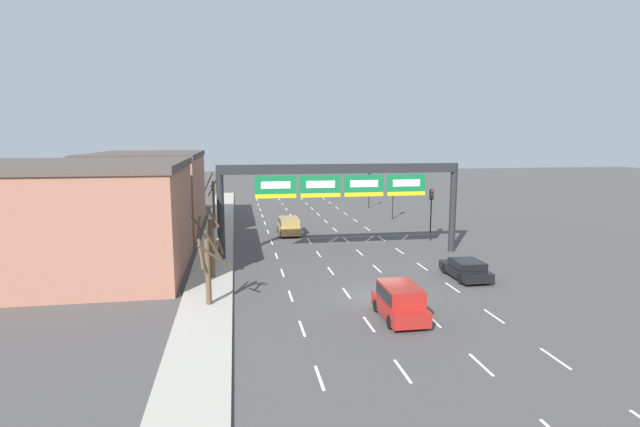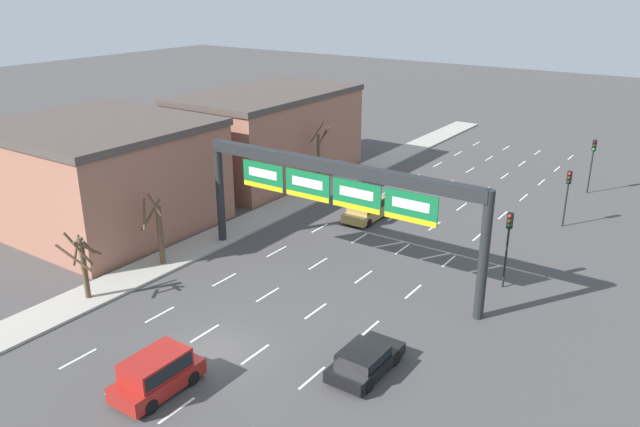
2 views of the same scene
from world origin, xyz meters
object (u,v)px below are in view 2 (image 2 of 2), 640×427
traffic_light_near_gantry (508,235)px  suv_red (157,372)px  traffic_light_far_end (568,187)px  tree_bare_third (158,229)px  car_black (365,359)px  tree_bare_second (83,262)px  traffic_light_mid_block (593,155)px  suv_gold (367,208)px  sign_gantry (334,186)px  tree_bare_closest (319,156)px

traffic_light_near_gantry → suv_red: bearing=-116.3°
traffic_light_far_end → tree_bare_third: tree_bare_third is taller
car_black → traffic_light_far_end: bearing=83.7°
suv_red → tree_bare_second: 10.11m
traffic_light_near_gantry → traffic_light_mid_block: (0.00, 20.70, -0.03)m
suv_red → tree_bare_third: size_ratio=0.85×
tree_bare_second → suv_gold: bearing=72.1°
traffic_light_near_gantry → tree_bare_third: tree_bare_third is taller
car_black → suv_gold: 19.28m
suv_gold → tree_bare_third: bearing=-115.1°
traffic_light_far_end → tree_bare_second: (-18.62, -26.40, -0.61)m
traffic_light_near_gantry → traffic_light_far_end: (0.31, 11.78, -0.30)m
sign_gantry → suv_red: bearing=-89.8°
suv_gold → tree_bare_second: bearing=-107.9°
traffic_light_mid_block → tree_bare_closest: 22.39m
traffic_light_near_gantry → tree_bare_closest: tree_bare_closest is taller
traffic_light_mid_block → traffic_light_far_end: size_ratio=1.10×
traffic_light_near_gantry → car_black: bearing=-101.1°
sign_gantry → suv_red: sign_gantry is taller
tree_bare_closest → tree_bare_third: 18.03m
traffic_light_near_gantry → traffic_light_far_end: bearing=88.5°
traffic_light_far_end → tree_bare_second: 32.31m
tree_bare_third → traffic_light_mid_block: bearing=58.1°
suv_red → tree_bare_second: tree_bare_second is taller
suv_gold → tree_bare_closest: size_ratio=0.77×
car_black → traffic_light_mid_block: (2.30, 32.41, 2.57)m
suv_gold → traffic_light_near_gantry: 13.20m
suv_gold → traffic_light_far_end: bearing=29.0°
traffic_light_near_gantry → tree_bare_second: traffic_light_near_gantry is taller
sign_gantry → tree_bare_closest: bearing=127.6°
sign_gantry → car_black: (6.64, -7.53, -4.92)m
suv_red → tree_bare_second: (-9.43, 3.37, 1.37)m
traffic_light_mid_block → tree_bare_third: size_ratio=0.97×
suv_gold → traffic_light_mid_block: size_ratio=0.93×
suv_red → tree_bare_second: size_ratio=0.95×
suv_gold → tree_bare_second: 20.60m
suv_red → tree_bare_third: bearing=137.5°
traffic_light_far_end → tree_bare_third: size_ratio=0.88×
car_black → suv_gold: size_ratio=0.98×
tree_bare_third → sign_gantry: bearing=27.0°
suv_red → traffic_light_mid_block: (8.88, 38.69, 2.25)m
suv_gold → traffic_light_near_gantry: traffic_light_near_gantry is taller
traffic_light_near_gantry → traffic_light_mid_block: size_ratio=1.01×
tree_bare_third → traffic_light_near_gantry: bearing=26.1°
sign_gantry → suv_gold: bearing=108.6°
suv_gold → traffic_light_mid_block: traffic_light_mid_block is taller
traffic_light_far_end → tree_bare_third: (-18.90, -20.89, -0.59)m
traffic_light_mid_block → tree_bare_second: size_ratio=1.08×
sign_gantry → traffic_light_near_gantry: 10.14m
suv_red → traffic_light_far_end: (9.19, 29.77, 1.98)m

